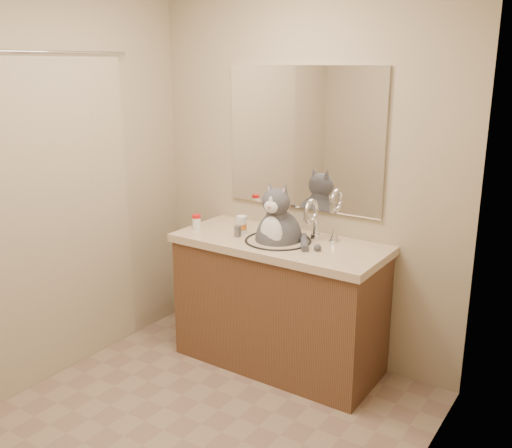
{
  "coord_description": "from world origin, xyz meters",
  "views": [
    {
      "loc": [
        1.76,
        -1.93,
        1.91
      ],
      "look_at": [
        0.03,
        0.65,
        1.03
      ],
      "focal_mm": 40.0,
      "sensor_mm": 36.0,
      "label": 1
    }
  ],
  "objects_px": {
    "pill_bottle_redcap": "(197,222)",
    "grey_canister": "(238,231)",
    "cat": "(278,236)",
    "pill_bottle_orange": "(242,225)"
  },
  "relations": [
    {
      "from": "grey_canister",
      "to": "cat",
      "type": "bearing_deg",
      "value": 18.38
    },
    {
      "from": "pill_bottle_redcap",
      "to": "grey_canister",
      "type": "xyz_separation_m",
      "value": [
        0.33,
        0.01,
        -0.01
      ]
    },
    {
      "from": "pill_bottle_orange",
      "to": "grey_canister",
      "type": "distance_m",
      "value": 0.08
    },
    {
      "from": "pill_bottle_redcap",
      "to": "grey_canister",
      "type": "relative_size",
      "value": 1.36
    },
    {
      "from": "cat",
      "to": "pill_bottle_redcap",
      "type": "distance_m",
      "value": 0.59
    },
    {
      "from": "cat",
      "to": "pill_bottle_orange",
      "type": "xyz_separation_m",
      "value": [
        -0.27,
        -0.01,
        0.03
      ]
    },
    {
      "from": "cat",
      "to": "grey_canister",
      "type": "xyz_separation_m",
      "value": [
        -0.25,
        -0.08,
        0.01
      ]
    },
    {
      "from": "pill_bottle_orange",
      "to": "grey_canister",
      "type": "relative_size",
      "value": 1.62
    },
    {
      "from": "pill_bottle_redcap",
      "to": "pill_bottle_orange",
      "type": "xyz_separation_m",
      "value": [
        0.31,
        0.08,
        0.01
      ]
    },
    {
      "from": "pill_bottle_redcap",
      "to": "grey_canister",
      "type": "bearing_deg",
      "value": 1.07
    }
  ]
}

